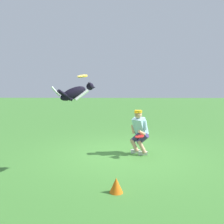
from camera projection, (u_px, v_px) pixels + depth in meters
ground_plane at (123, 155)px, 7.03m from camera, size 60.00×60.00×0.00m
person at (139, 131)px, 7.09m from camera, size 0.58×0.71×1.29m
dog at (75, 93)px, 5.50m from camera, size 0.96×0.51×0.49m
frisbee_flying at (82, 76)px, 5.58m from camera, size 0.25×0.24×0.10m
frisbee_held at (140, 136)px, 6.72m from camera, size 0.35×0.35×0.08m
training_cone at (116, 185)px, 4.60m from camera, size 0.26×0.26×0.29m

